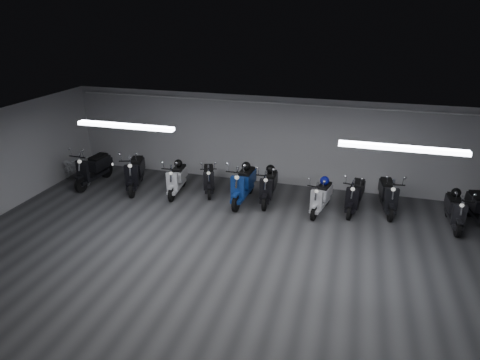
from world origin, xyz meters
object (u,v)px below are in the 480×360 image
(scooter_2, at_px, (177,175))
(helmet_1, at_px, (178,163))
(scooter_0, at_px, (92,164))
(scooter_9, at_px, (456,205))
(scooter_6, at_px, (321,193))
(helmet_2, at_px, (246,166))
(helmet_3, at_px, (270,169))
(helmet_4, at_px, (325,181))
(scooter_1, at_px, (135,168))
(bicycle, at_px, (73,166))
(scooter_7, at_px, (355,190))
(scooter_3, at_px, (209,174))
(scooter_4, at_px, (243,179))
(helmet_0, at_px, (456,193))
(scooter_8, at_px, (389,190))
(scooter_5, at_px, (269,181))

(scooter_2, height_order, helmet_1, scooter_2)
(scooter_0, height_order, scooter_9, scooter_0)
(scooter_0, xyz_separation_m, scooter_6, (7.17, -0.02, -0.11))
(helmet_1, xyz_separation_m, helmet_2, (2.13, 0.01, 0.13))
(scooter_6, distance_m, helmet_2, 2.28)
(scooter_2, distance_m, helmet_3, 2.84)
(scooter_0, bearing_deg, helmet_2, 7.16)
(helmet_3, height_order, helmet_4, helmet_3)
(scooter_1, xyz_separation_m, bicycle, (-2.20, -0.03, -0.17))
(scooter_7, distance_m, scooter_9, 2.50)
(scooter_1, bearing_deg, helmet_4, -16.18)
(scooter_3, relative_size, helmet_1, 6.33)
(scooter_2, distance_m, scooter_9, 7.70)
(scooter_4, xyz_separation_m, helmet_0, (5.61, 0.29, 0.14))
(scooter_4, relative_size, scooter_8, 1.11)
(scooter_8, xyz_separation_m, scooter_9, (1.62, -0.43, -0.05))
(scooter_4, height_order, scooter_7, scooter_4)
(scooter_3, bearing_deg, scooter_6, -27.30)
(scooter_0, xyz_separation_m, scooter_4, (4.94, 0.04, 0.01))
(scooter_1, relative_size, bicycle, 1.13)
(scooter_3, distance_m, helmet_1, 0.98)
(scooter_2, relative_size, helmet_0, 6.88)
(scooter_1, distance_m, bicycle, 2.21)
(scooter_7, bearing_deg, helmet_3, -174.57)
(scooter_0, xyz_separation_m, helmet_3, (5.63, 0.49, 0.22))
(scooter_3, relative_size, bicycle, 0.94)
(scooter_0, relative_size, helmet_4, 7.44)
(scooter_0, xyz_separation_m, helmet_1, (2.82, 0.30, 0.19))
(helmet_2, xyz_separation_m, helmet_4, (2.26, -0.10, -0.16))
(scooter_4, distance_m, scooter_8, 4.02)
(scooter_1, height_order, scooter_5, scooter_1)
(scooter_1, relative_size, scooter_8, 1.10)
(scooter_7, distance_m, helmet_2, 3.13)
(helmet_2, relative_size, helmet_3, 0.98)
(scooter_0, bearing_deg, scooter_4, 4.07)
(helmet_0, relative_size, helmet_2, 0.92)
(scooter_6, height_order, scooter_8, scooter_8)
(scooter_3, xyz_separation_m, helmet_2, (1.21, -0.12, 0.43))
(scooter_3, height_order, scooter_9, scooter_9)
(scooter_3, height_order, helmet_1, scooter_3)
(scooter_2, height_order, scooter_8, scooter_8)
(scooter_6, height_order, helmet_0, scooter_6)
(scooter_7, bearing_deg, helmet_0, 10.61)
(scooter_0, height_order, scooter_4, scooter_4)
(helmet_3, bearing_deg, helmet_1, -176.08)
(helmet_0, bearing_deg, helmet_3, 178.12)
(helmet_4, bearing_deg, helmet_3, 169.69)
(scooter_0, bearing_deg, scooter_6, 3.52)
(scooter_3, bearing_deg, scooter_4, -37.85)
(scooter_8, bearing_deg, helmet_2, 176.56)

